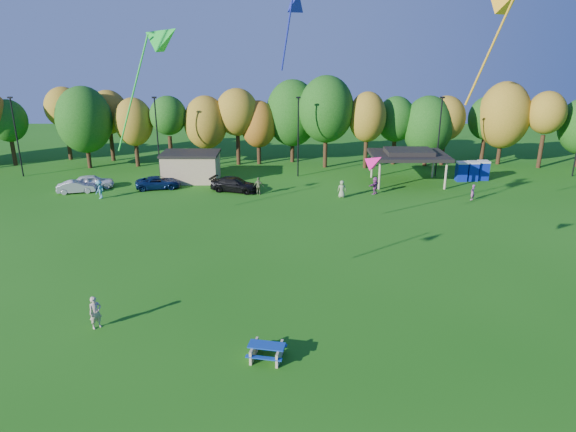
{
  "coord_description": "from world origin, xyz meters",
  "views": [
    {
      "loc": [
        0.8,
        -18.01,
        14.98
      ],
      "look_at": [
        0.82,
        6.0,
        6.75
      ],
      "focal_mm": 32.0,
      "sensor_mm": 36.0,
      "label": 1
    }
  ],
  "objects_px": {
    "car_b": "(77,187)",
    "car_d": "(235,184)",
    "porta_potties": "(472,171)",
    "picnic_table": "(267,350)",
    "car_c": "(158,183)",
    "car_a": "(92,182)",
    "kite_flyer": "(95,312)"
  },
  "relations": [
    {
      "from": "car_b",
      "to": "car_d",
      "type": "height_order",
      "value": "car_d"
    },
    {
      "from": "porta_potties",
      "to": "picnic_table",
      "type": "xyz_separation_m",
      "value": [
        -21.84,
        -34.35,
        -0.64
      ]
    },
    {
      "from": "porta_potties",
      "to": "car_c",
      "type": "bearing_deg",
      "value": -174.42
    },
    {
      "from": "car_a",
      "to": "car_c",
      "type": "height_order",
      "value": "car_a"
    },
    {
      "from": "car_a",
      "to": "car_b",
      "type": "bearing_deg",
      "value": 126.83
    },
    {
      "from": "car_a",
      "to": "car_d",
      "type": "distance_m",
      "value": 15.34
    },
    {
      "from": "picnic_table",
      "to": "kite_flyer",
      "type": "distance_m",
      "value": 9.9
    },
    {
      "from": "picnic_table",
      "to": "car_d",
      "type": "distance_m",
      "value": 30.2
    },
    {
      "from": "porta_potties",
      "to": "car_b",
      "type": "xyz_separation_m",
      "value": [
        -42.67,
        -4.98,
        -0.47
      ]
    },
    {
      "from": "kite_flyer",
      "to": "car_d",
      "type": "xyz_separation_m",
      "value": [
        4.96,
        26.95,
        -0.19
      ]
    },
    {
      "from": "kite_flyer",
      "to": "car_a",
      "type": "distance_m",
      "value": 29.89
    },
    {
      "from": "car_a",
      "to": "car_b",
      "type": "height_order",
      "value": "car_a"
    },
    {
      "from": "kite_flyer",
      "to": "car_c",
      "type": "distance_m",
      "value": 28.25
    },
    {
      "from": "car_a",
      "to": "car_c",
      "type": "relative_size",
      "value": 0.94
    },
    {
      "from": "car_b",
      "to": "car_c",
      "type": "bearing_deg",
      "value": -92.73
    },
    {
      "from": "porta_potties",
      "to": "picnic_table",
      "type": "height_order",
      "value": "porta_potties"
    },
    {
      "from": "porta_potties",
      "to": "car_c",
      "type": "xyz_separation_m",
      "value": [
        -34.58,
        -3.38,
        -0.45
      ]
    },
    {
      "from": "car_a",
      "to": "car_b",
      "type": "relative_size",
      "value": 1.14
    },
    {
      "from": "kite_flyer",
      "to": "car_a",
      "type": "relative_size",
      "value": 0.42
    },
    {
      "from": "kite_flyer",
      "to": "car_a",
      "type": "xyz_separation_m",
      "value": [
        -10.34,
        28.05,
        -0.18
      ]
    },
    {
      "from": "picnic_table",
      "to": "car_b",
      "type": "height_order",
      "value": "car_b"
    },
    {
      "from": "car_b",
      "to": "car_c",
      "type": "xyz_separation_m",
      "value": [
        8.08,
        1.6,
        0.02
      ]
    },
    {
      "from": "picnic_table",
      "to": "car_a",
      "type": "relative_size",
      "value": 0.47
    },
    {
      "from": "kite_flyer",
      "to": "car_d",
      "type": "height_order",
      "value": "kite_flyer"
    },
    {
      "from": "picnic_table",
      "to": "car_d",
      "type": "relative_size",
      "value": 0.4
    },
    {
      "from": "car_d",
      "to": "car_c",
      "type": "bearing_deg",
      "value": 98.27
    },
    {
      "from": "car_d",
      "to": "car_b",
      "type": "bearing_deg",
      "value": 107.64
    },
    {
      "from": "car_a",
      "to": "picnic_table",
      "type": "bearing_deg",
      "value": -167.33
    },
    {
      "from": "picnic_table",
      "to": "kite_flyer",
      "type": "xyz_separation_m",
      "value": [
        -9.45,
        2.91,
        0.48
      ]
    },
    {
      "from": "picnic_table",
      "to": "car_a",
      "type": "xyz_separation_m",
      "value": [
        -19.79,
        30.96,
        0.29
      ]
    },
    {
      "from": "porta_potties",
      "to": "car_b",
      "type": "height_order",
      "value": "porta_potties"
    },
    {
      "from": "porta_potties",
      "to": "car_d",
      "type": "bearing_deg",
      "value": -170.33
    }
  ]
}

